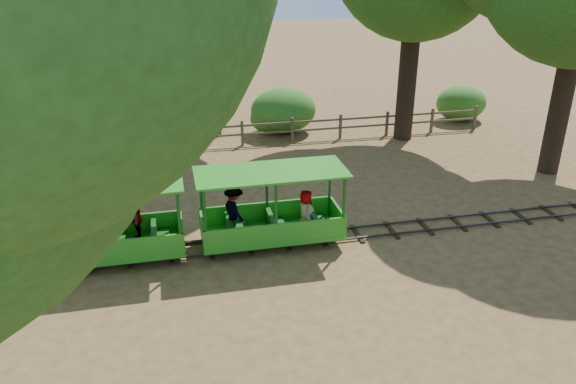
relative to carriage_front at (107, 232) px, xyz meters
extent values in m
plane|color=#9A7342|center=(5.48, 0.00, -0.82)|extent=(90.00, 90.00, 0.00)
cube|color=#3F3D3A|center=(5.48, -0.30, -0.75)|extent=(22.00, 0.05, 0.05)
cube|color=#3F3D3A|center=(5.48, 0.30, -0.75)|extent=(22.00, 0.05, 0.05)
cube|color=#382314|center=(5.48, 0.00, -0.80)|extent=(0.12, 1.00, 0.05)
cube|color=#382314|center=(0.48, 0.00, -0.80)|extent=(0.12, 1.00, 0.05)
cube|color=#382314|center=(10.48, 0.00, -0.80)|extent=(0.12, 1.00, 0.05)
cube|color=black|center=(-2.33, 0.00, -0.14)|extent=(0.95, 0.74, 0.58)
cube|color=black|center=(-2.33, 0.00, 0.17)|extent=(1.01, 0.80, 0.04)
cylinder|color=maroon|center=(-2.44, -0.38, -0.53)|extent=(0.38, 0.06, 0.38)
cylinder|color=maroon|center=(-2.44, 0.38, -0.53)|extent=(0.38, 0.06, 0.38)
cube|color=green|center=(0.01, 0.00, -0.48)|extent=(3.65, 1.40, 0.11)
cube|color=#135515|center=(0.01, 0.00, -0.61)|extent=(3.29, 0.54, 0.15)
cube|color=green|center=(0.01, -0.66, -0.16)|extent=(3.65, 0.06, 0.54)
cube|color=green|center=(0.01, 0.65, -0.16)|extent=(3.65, 0.06, 0.54)
cube|color=green|center=(0.01, 0.00, 1.24)|extent=(3.81, 1.56, 0.05)
cylinder|color=#135515|center=(-1.73, -0.64, 0.38)|extent=(0.08, 0.08, 1.72)
cylinder|color=#135515|center=(-1.73, 0.63, 0.38)|extent=(0.08, 0.08, 1.72)
cylinder|color=#135515|center=(1.76, -0.64, 0.38)|extent=(0.08, 0.08, 1.72)
cylinder|color=#135515|center=(1.76, 0.63, 0.38)|extent=(0.08, 0.08, 1.72)
cube|color=#135515|center=(-1.08, 0.00, -0.22)|extent=(0.13, 1.18, 0.43)
cube|color=#135515|center=(0.01, 0.00, -0.22)|extent=(0.13, 1.18, 0.43)
cube|color=#135515|center=(1.11, 0.00, -0.22)|extent=(0.13, 1.18, 0.43)
cylinder|color=black|center=(-1.15, -0.37, -0.57)|extent=(0.30, 0.06, 0.30)
cylinder|color=black|center=(-1.15, 0.36, -0.57)|extent=(0.30, 0.06, 0.30)
cylinder|color=black|center=(1.18, -0.37, -0.57)|extent=(0.30, 0.06, 0.30)
cylinder|color=black|center=(1.18, 0.36, -0.57)|extent=(0.30, 0.06, 0.30)
imported|color=gray|center=(-0.88, -0.25, 0.15)|extent=(0.62, 0.69, 1.16)
imported|color=gray|center=(0.71, 0.24, 0.23)|extent=(0.35, 0.78, 1.31)
cube|color=green|center=(4.10, 0.00, -0.48)|extent=(3.65, 1.40, 0.11)
cube|color=#135515|center=(4.10, 0.00, -0.61)|extent=(3.29, 0.54, 0.15)
cube|color=green|center=(4.10, -0.66, -0.16)|extent=(3.65, 0.06, 0.54)
cube|color=green|center=(4.10, 0.65, -0.16)|extent=(3.65, 0.06, 0.54)
cube|color=green|center=(4.10, 0.00, 1.24)|extent=(3.81, 1.56, 0.05)
cylinder|color=#135515|center=(2.36, -0.64, 0.38)|extent=(0.08, 0.08, 1.72)
cylinder|color=#135515|center=(2.36, 0.63, 0.38)|extent=(0.08, 0.08, 1.72)
cylinder|color=#135515|center=(5.85, -0.64, 0.38)|extent=(0.08, 0.08, 1.72)
cylinder|color=#135515|center=(5.85, 0.63, 0.38)|extent=(0.08, 0.08, 1.72)
cube|color=#135515|center=(3.01, 0.00, -0.22)|extent=(0.13, 1.18, 0.43)
cube|color=#135515|center=(4.10, 0.00, -0.22)|extent=(0.13, 1.18, 0.43)
cube|color=#135515|center=(5.20, 0.00, -0.22)|extent=(0.13, 1.18, 0.43)
cylinder|color=black|center=(2.94, -0.37, -0.57)|extent=(0.30, 0.06, 0.30)
cylinder|color=black|center=(2.94, 0.36, -0.57)|extent=(0.30, 0.06, 0.30)
cylinder|color=black|center=(5.27, -0.37, -0.57)|extent=(0.30, 0.06, 0.30)
cylinder|color=black|center=(5.27, 0.36, -0.57)|extent=(0.30, 0.06, 0.30)
imported|color=gray|center=(3.15, 0.09, 0.23)|extent=(0.77, 0.98, 1.33)
imported|color=gray|center=(4.94, -0.33, 0.18)|extent=(0.42, 0.61, 1.22)
cylinder|color=#2D2116|center=(-3.02, 6.00, 1.30)|extent=(0.70, 0.70, 4.24)
cylinder|color=#2D2116|center=(3.48, 9.50, 1.54)|extent=(0.66, 0.66, 4.73)
cylinder|color=#2D2116|center=(10.98, 7.50, 1.10)|extent=(0.72, 0.72, 3.85)
cylinder|color=#2D2116|center=(10.98, 7.50, 4.13)|extent=(0.54, 0.54, 2.20)
cylinder|color=#2D2116|center=(14.48, 3.00, 1.04)|extent=(0.68, 0.68, 3.73)
cylinder|color=#2D2116|center=(14.48, 3.00, 3.97)|extent=(0.51, 0.51, 2.13)
cube|color=brown|center=(-3.52, 8.00, -0.32)|extent=(0.10, 0.10, 1.00)
cube|color=brown|center=(-1.52, 8.00, -0.32)|extent=(0.10, 0.10, 1.00)
cube|color=brown|center=(0.48, 8.00, -0.32)|extent=(0.10, 0.10, 1.00)
cube|color=brown|center=(2.48, 8.00, -0.32)|extent=(0.10, 0.10, 1.00)
cube|color=brown|center=(4.48, 8.00, -0.32)|extent=(0.10, 0.10, 1.00)
cube|color=brown|center=(6.48, 8.00, -0.32)|extent=(0.10, 0.10, 1.00)
cube|color=brown|center=(8.48, 8.00, -0.32)|extent=(0.10, 0.10, 1.00)
cube|color=brown|center=(10.48, 8.00, -0.32)|extent=(0.10, 0.10, 1.00)
cube|color=brown|center=(12.48, 8.00, -0.32)|extent=(0.10, 0.10, 1.00)
cube|color=brown|center=(14.48, 8.00, -0.32)|extent=(0.10, 0.10, 1.00)
cube|color=brown|center=(5.48, 8.00, -0.02)|extent=(18.00, 0.06, 0.08)
cube|color=brown|center=(5.48, 8.00, -0.37)|extent=(18.00, 0.06, 0.08)
ellipsoid|color=#2D6B1E|center=(-3.26, 9.30, -0.07)|extent=(2.17, 1.67, 1.50)
ellipsoid|color=#2D6B1E|center=(6.40, 9.30, 0.12)|extent=(2.72, 2.09, 1.89)
ellipsoid|color=#2D6B1E|center=(5.94, 9.30, -0.18)|extent=(1.86, 1.43, 1.29)
ellipsoid|color=#2D6B1E|center=(14.48, 9.30, -0.04)|extent=(2.27, 1.74, 1.57)
camera|label=1|loc=(1.71, -12.79, 6.51)|focal=35.00mm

